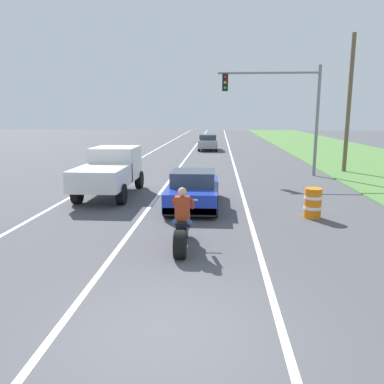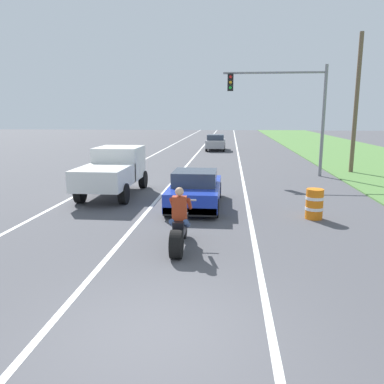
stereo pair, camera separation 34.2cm
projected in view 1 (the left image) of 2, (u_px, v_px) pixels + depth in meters
ground_plane at (168, 336)px, 6.04m from camera, size 160.00×160.00×0.00m
lane_stripe_left_solid at (127, 166)px, 25.96m from camera, size 0.14×120.00×0.01m
lane_stripe_right_solid at (234, 167)px, 25.48m from camera, size 0.14×120.00×0.01m
lane_stripe_centre_dashed at (180, 166)px, 25.72m from camera, size 0.14×120.00×0.01m
motorcycle_with_rider at (182, 227)px, 9.76m from camera, size 0.70×2.21×1.62m
sports_car_blue at (194, 190)px, 14.42m from camera, size 1.84×4.30×1.37m
pickup_truck_left_lane_white at (110, 170)px, 16.26m from camera, size 2.02×4.80×1.98m
traffic_light_mast_near at (285, 102)px, 21.14m from camera, size 5.56×0.34×6.00m
utility_pole_roadside at (349, 105)px, 22.31m from camera, size 0.24×0.24×7.88m
construction_barrel_nearest at (313, 203)px, 12.83m from camera, size 0.58×0.58×1.00m
distant_car_far_ahead at (208, 142)px, 37.04m from camera, size 1.80×4.00×1.50m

